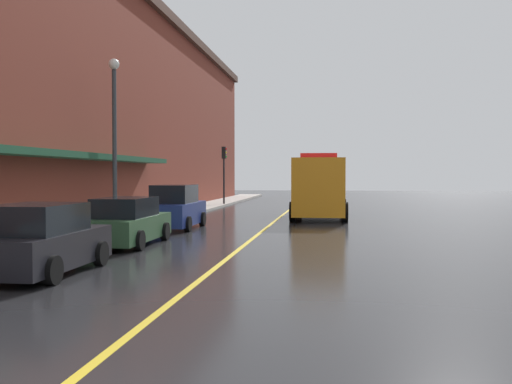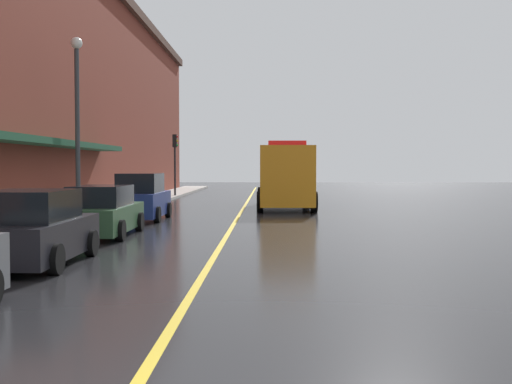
% 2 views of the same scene
% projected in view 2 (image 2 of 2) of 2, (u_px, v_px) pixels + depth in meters
% --- Properties ---
extents(ground_plane, '(112.00, 112.00, 0.00)m').
position_uv_depth(ground_plane, '(241.00, 212.00, 30.08)').
color(ground_plane, '#232326').
extents(sidewalk_left, '(2.40, 70.00, 0.15)m').
position_uv_depth(sidewalk_left, '(113.00, 210.00, 30.21)').
color(sidewalk_left, '#ADA8A0').
rests_on(sidewalk_left, ground).
extents(lane_center_stripe, '(0.16, 70.00, 0.01)m').
position_uv_depth(lane_center_stripe, '(241.00, 212.00, 30.08)').
color(lane_center_stripe, gold).
rests_on(lane_center_stripe, ground).
extents(parked_car_1, '(2.15, 4.31, 1.68)m').
position_uv_depth(parked_car_1, '(32.00, 230.00, 13.95)').
color(parked_car_1, black).
rests_on(parked_car_1, ground).
extents(parked_car_2, '(2.01, 4.73, 1.60)m').
position_uv_depth(parked_car_2, '(103.00, 212.00, 19.74)').
color(parked_car_2, '#2D5133').
rests_on(parked_car_2, ground).
extents(parked_car_3, '(1.98, 4.41, 1.92)m').
position_uv_depth(parked_car_3, '(141.00, 198.00, 25.68)').
color(parked_car_3, navy).
rests_on(parked_car_3, ground).
extents(utility_truck, '(2.95, 8.96, 3.42)m').
position_uv_depth(utility_truck, '(285.00, 177.00, 33.00)').
color(utility_truck, orange).
rests_on(utility_truck, ground).
extents(parking_meter_0, '(0.14, 0.18, 1.33)m').
position_uv_depth(parking_meter_0, '(1.00, 212.00, 15.57)').
color(parking_meter_0, '#4C4C51').
rests_on(parking_meter_0, sidewalk_left).
extents(parking_meter_1, '(0.14, 0.18, 1.33)m').
position_uv_depth(parking_meter_1, '(19.00, 209.00, 16.74)').
color(parking_meter_1, '#4C4C51').
rests_on(parking_meter_1, sidewalk_left).
extents(street_lamp_left, '(0.44, 0.44, 6.94)m').
position_uv_depth(street_lamp_left, '(77.00, 109.00, 23.74)').
color(street_lamp_left, '#33383D').
rests_on(street_lamp_left, sidewalk_left).
extents(traffic_light_near, '(0.38, 0.36, 4.30)m').
position_uv_depth(traffic_light_near, '(175.00, 153.00, 44.13)').
color(traffic_light_near, '#232326').
rests_on(traffic_light_near, sidewalk_left).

